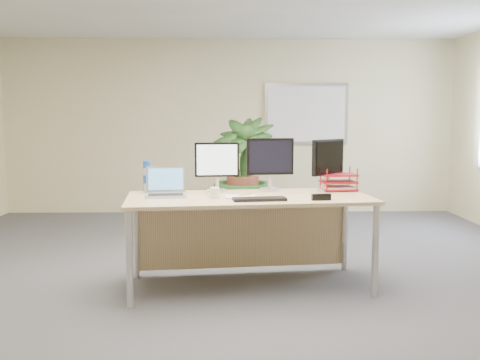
{
  "coord_description": "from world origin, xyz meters",
  "views": [
    {
      "loc": [
        -0.02,
        -4.39,
        1.52
      ],
      "look_at": [
        0.09,
        0.35,
        0.95
      ],
      "focal_mm": 40.0,
      "sensor_mm": 36.0,
      "label": 1
    }
  ],
  "objects_px": {
    "monitor_right": "(270,161)",
    "monitor_left": "(217,163)",
    "desk": "(247,214)",
    "floor_plant": "(243,178)",
    "laptop": "(166,189)"
  },
  "relations": [
    {
      "from": "desk",
      "to": "floor_plant",
      "type": "distance_m",
      "value": 1.83
    },
    {
      "from": "desk",
      "to": "laptop",
      "type": "bearing_deg",
      "value": -175.32
    },
    {
      "from": "monitor_right",
      "to": "monitor_left",
      "type": "bearing_deg",
      "value": -173.79
    },
    {
      "from": "floor_plant",
      "to": "monitor_right",
      "type": "distance_m",
      "value": 1.64
    },
    {
      "from": "floor_plant",
      "to": "monitor_right",
      "type": "height_order",
      "value": "floor_plant"
    },
    {
      "from": "laptop",
      "to": "monitor_right",
      "type": "bearing_deg",
      "value": 18.01
    },
    {
      "from": "desk",
      "to": "monitor_right",
      "type": "bearing_deg",
      "value": 48.0
    },
    {
      "from": "desk",
      "to": "floor_plant",
      "type": "height_order",
      "value": "floor_plant"
    },
    {
      "from": "desk",
      "to": "monitor_left",
      "type": "distance_m",
      "value": 0.55
    },
    {
      "from": "desk",
      "to": "floor_plant",
      "type": "bearing_deg",
      "value": 89.69
    },
    {
      "from": "desk",
      "to": "floor_plant",
      "type": "relative_size",
      "value": 1.48
    },
    {
      "from": "laptop",
      "to": "floor_plant",
      "type": "bearing_deg",
      "value": 68.77
    },
    {
      "from": "desk",
      "to": "monitor_left",
      "type": "height_order",
      "value": "monitor_left"
    },
    {
      "from": "floor_plant",
      "to": "laptop",
      "type": "height_order",
      "value": "floor_plant"
    },
    {
      "from": "monitor_left",
      "to": "floor_plant",
      "type": "bearing_deg",
      "value": 80.08
    }
  ]
}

